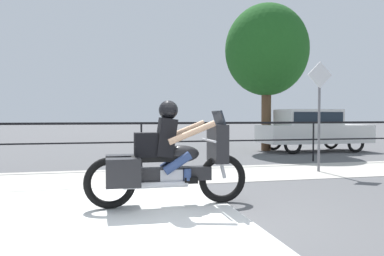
% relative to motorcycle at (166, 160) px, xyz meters
% --- Properties ---
extents(ground_plane, '(120.00, 120.00, 0.00)m').
position_rel_motorcycle_xyz_m(ground_plane, '(0.05, -0.60, -0.69)').
color(ground_plane, '#565659').
extents(sidewalk_band, '(44.00, 2.40, 0.01)m').
position_rel_motorcycle_xyz_m(sidewalk_band, '(0.05, 2.80, -0.69)').
color(sidewalk_band, '#B7B2A8').
rests_on(sidewalk_band, ground).
extents(crosswalk_band, '(3.80, 6.00, 0.01)m').
position_rel_motorcycle_xyz_m(crosswalk_band, '(-0.96, -0.80, -0.69)').
color(crosswalk_band, silver).
rests_on(crosswalk_band, ground).
extents(fence_railing, '(36.00, 0.05, 1.19)m').
position_rel_motorcycle_xyz_m(fence_railing, '(0.05, 4.48, 0.24)').
color(fence_railing, black).
rests_on(fence_railing, ground).
extents(motorcycle, '(2.46, 0.76, 1.58)m').
position_rel_motorcycle_xyz_m(motorcycle, '(0.00, 0.00, 0.00)').
color(motorcycle, black).
rests_on(motorcycle, ground).
extents(parked_car, '(4.10, 1.68, 1.60)m').
position_rel_motorcycle_xyz_m(parked_car, '(6.75, 7.27, 0.22)').
color(parked_car, silver).
rests_on(parked_car, ground).
extents(street_sign, '(0.64, 0.06, 2.66)m').
position_rel_motorcycle_xyz_m(street_sign, '(4.14, 2.56, 0.94)').
color(street_sign, slate).
rests_on(street_sign, ground).
extents(tree_behind_sign, '(3.21, 3.21, 5.68)m').
position_rel_motorcycle_xyz_m(tree_behind_sign, '(5.22, 8.02, 3.20)').
color(tree_behind_sign, brown).
rests_on(tree_behind_sign, ground).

